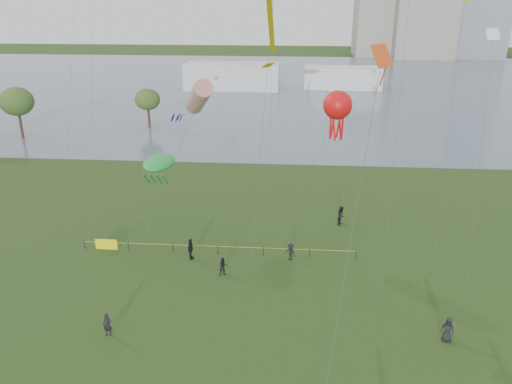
{
  "coord_description": "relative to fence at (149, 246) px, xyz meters",
  "views": [
    {
      "loc": [
        2.5,
        -23.26,
        21.39
      ],
      "look_at": [
        0.0,
        10.0,
        8.0
      ],
      "focal_mm": 35.0,
      "sensor_mm": 36.0,
      "label": 1
    }
  ],
  "objects": [
    {
      "name": "kite_delta",
      "position": [
        17.13,
        -9.47,
        16.49
      ],
      "size": [
        4.01,
        11.08,
        18.67
      ],
      "rotation": [
        0.0,
        0.0,
        -0.35
      ],
      "color": "#3F3F42"
    },
    {
      "name": "pavilion_right",
      "position": [
        23.86,
        82.97,
        1.95
      ],
      "size": [
        18.0,
        7.0,
        5.0
      ],
      "primitive_type": "cube",
      "color": "silver",
      "rests_on": "ground_plane"
    },
    {
      "name": "spectator_c",
      "position": [
        3.94,
        -1.02,
        0.4
      ],
      "size": [
        0.57,
        1.16,
        1.91
      ],
      "primitive_type": "imported",
      "rotation": [
        0.0,
        0.0,
        1.47
      ],
      "color": "black",
      "rests_on": "ground_plane"
    },
    {
      "name": "spectator_f",
      "position": [
        0.43,
        -11.62,
        0.27
      ],
      "size": [
        0.6,
        0.4,
        1.66
      ],
      "primitive_type": "imported",
      "rotation": [
        0.0,
        0.0,
        0.0
      ],
      "color": "black",
      "rests_on": "ground_plane"
    },
    {
      "name": "ground_plane",
      "position": [
        9.86,
        -15.03,
        -0.55
      ],
      "size": [
        400.0,
        400.0,
        0.0
      ],
      "primitive_type": "plane",
      "color": "#1B310F"
    },
    {
      "name": "kite_octopus",
      "position": [
        16.03,
        2.9,
        12.13
      ],
      "size": [
        6.62,
        6.44,
        13.95
      ],
      "rotation": [
        0.0,
        0.0,
        0.19
      ],
      "color": "#3F3F42"
    },
    {
      "name": "kite_windsock",
      "position": [
        4.02,
        5.01,
        12.25
      ],
      "size": [
        6.77,
        7.73,
        14.67
      ],
      "rotation": [
        0.0,
        0.0,
        -0.08
      ],
      "color": "#3F3F42"
    },
    {
      "name": "spectator_d",
      "position": [
        22.88,
        -10.52,
        0.33
      ],
      "size": [
        1.03,
        0.94,
        1.77
      ],
      "primitive_type": "imported",
      "rotation": [
        0.0,
        0.0,
        -0.58
      ],
      "color": "black",
      "rests_on": "ground_plane"
    },
    {
      "name": "spectator_b",
      "position": [
        12.47,
        -0.57,
        0.22
      ],
      "size": [
        1.14,
        1.07,
        1.55
      ],
      "primitive_type": "imported",
      "rotation": [
        0.0,
        0.0,
        -0.67
      ],
      "color": "black",
      "rests_on": "ground_plane"
    },
    {
      "name": "fence",
      "position": [
        0.0,
        0.0,
        0.0
      ],
      "size": [
        24.07,
        0.07,
        1.05
      ],
      "color": "black",
      "rests_on": "ground_plane"
    },
    {
      "name": "pavilion_left",
      "position": [
        -2.14,
        79.97,
        2.45
      ],
      "size": [
        22.0,
        8.0,
        6.0
      ],
      "primitive_type": "cube",
      "color": "silver",
      "rests_on": "ground_plane"
    },
    {
      "name": "trees",
      "position": [
        -26.81,
        35.13,
        4.78
      ],
      "size": [
        26.9,
        17.9,
        8.01
      ],
      "color": "#3B241B",
      "rests_on": "ground_plane"
    },
    {
      "name": "spectator_g",
      "position": [
        17.42,
        6.92,
        0.39
      ],
      "size": [
        1.0,
        1.12,
        1.9
      ],
      "primitive_type": "imported",
      "rotation": [
        0.0,
        0.0,
        1.2
      ],
      "color": "black",
      "rests_on": "ground_plane"
    },
    {
      "name": "kite_creature",
      "position": [
        0.54,
        3.3,
        6.67
      ],
      "size": [
        4.04,
        8.03,
        7.73
      ],
      "rotation": [
        0.0,
        0.0,
        -0.03
      ],
      "color": "#3F3F42"
    },
    {
      "name": "lake",
      "position": [
        9.86,
        84.97,
        -0.53
      ],
      "size": [
        400.0,
        120.0,
        0.08
      ],
      "primitive_type": "cube",
      "color": "slate",
      "rests_on": "ground_plane"
    },
    {
      "name": "spectator_a",
      "position": [
        7.1,
        -3.49,
        0.24
      ],
      "size": [
        0.94,
        0.86,
        1.58
      ],
      "primitive_type": "imported",
      "rotation": [
        0.0,
        0.0,
        0.41
      ],
      "color": "black",
      "rests_on": "ground_plane"
    },
    {
      "name": "building_low",
      "position": [
        41.86,
        152.97,
        13.45
      ],
      "size": [
        16.0,
        18.0,
        28.0
      ],
      "primitive_type": "cube",
      "color": "gray",
      "rests_on": "ground_plane"
    },
    {
      "name": "building_mid",
      "position": [
        55.86,
        146.97,
        18.45
      ],
      "size": [
        20.0,
        20.0,
        38.0
      ],
      "primitive_type": "cube",
      "color": "gray",
      "rests_on": "ground_plane"
    }
  ]
}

